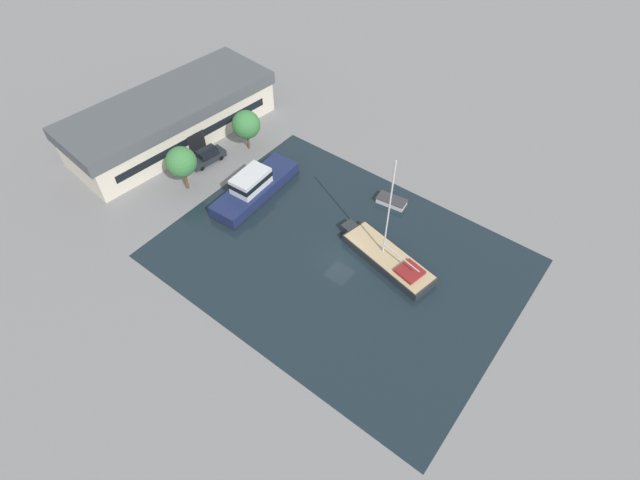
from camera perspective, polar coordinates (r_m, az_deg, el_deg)
ground_plane at (r=51.06m, az=2.30°, el=-2.08°), size 440.00×440.00×0.00m
water_canal at (r=51.06m, az=2.30°, el=-2.08°), size 26.22×34.64×0.01m
warehouse_building at (r=67.41m, az=-16.65°, el=13.29°), size 27.57×12.68×5.53m
quay_tree_near_building at (r=58.06m, az=-15.58°, el=8.59°), size 3.45×3.45×5.58m
quay_tree_by_water at (r=62.84m, az=-8.44°, el=12.90°), size 3.48×3.48×5.25m
parked_car at (r=63.06m, az=-12.76°, el=9.31°), size 4.77×2.43×1.73m
sailboat_moored at (r=50.73m, az=7.68°, el=-2.01°), size 5.15×11.72×12.62m
motor_cruiser at (r=57.34m, az=-7.53°, el=6.05°), size 11.97×4.35×3.27m
small_dinghy at (r=56.87m, az=8.19°, el=4.42°), size 2.06×3.53×0.69m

